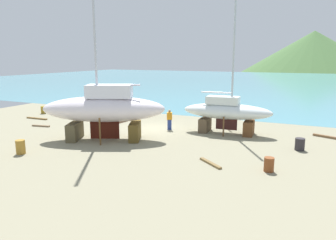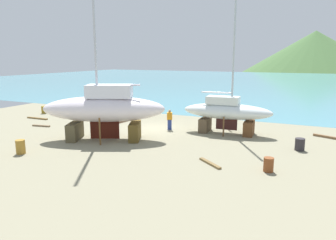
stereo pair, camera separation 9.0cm
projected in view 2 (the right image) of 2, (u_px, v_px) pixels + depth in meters
ground_plane at (130, 140)px, 23.14m from camera, size 43.15×43.15×0.00m
sea_water at (261, 82)px, 77.28m from camera, size 157.20×100.26×0.01m
headland_hill at (313, 70)px, 148.44m from camera, size 121.56×121.56×35.90m
sailboat_mid_port at (104, 108)px, 22.83m from camera, size 9.23×6.23×15.05m
sailboat_small_center at (227, 111)px, 24.82m from camera, size 7.09×2.52×11.84m
worker at (170, 119)px, 26.22m from camera, size 0.50×0.40×1.68m
barrel_rust_far at (21, 147)px, 19.74m from camera, size 0.67×0.67×0.89m
barrel_tipped_right at (300, 144)px, 20.47m from camera, size 0.85×0.85×0.80m
barrel_tipped_center at (269, 165)px, 16.67m from camera, size 0.62×0.62×0.76m
barrel_rust_mid at (44, 110)px, 33.96m from camera, size 0.67×0.67×0.78m
barrel_blue_faded at (106, 111)px, 32.73m from camera, size 0.81×0.81×0.92m
timber_plank_far at (124, 121)px, 29.58m from camera, size 0.48×1.72×0.19m
timber_long_aft at (210, 163)px, 17.87m from camera, size 1.65×1.40×0.11m
timber_short_skew at (37, 118)px, 30.94m from camera, size 2.48×0.29×0.13m
timber_long_fore at (326, 137)px, 23.71m from camera, size 1.83×0.88×0.16m
timber_plank_near at (41, 126)px, 27.58m from camera, size 1.70×0.51×0.13m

